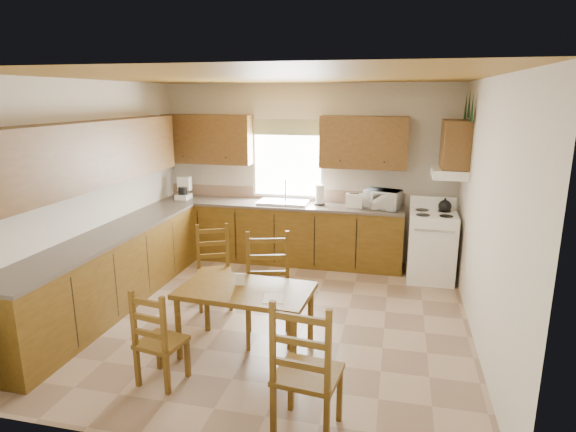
% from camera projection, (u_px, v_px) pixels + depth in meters
% --- Properties ---
extents(floor, '(4.50, 4.50, 0.00)m').
position_uv_depth(floor, '(270.00, 316.00, 5.63)').
color(floor, '#9D826A').
rests_on(floor, ground).
extents(ceiling, '(4.50, 4.50, 0.00)m').
position_uv_depth(ceiling, '(267.00, 77.00, 4.98)').
color(ceiling, olive).
rests_on(ceiling, floor).
extents(wall_left, '(4.50, 4.50, 0.00)m').
position_uv_depth(wall_left, '(89.00, 195.00, 5.80)').
color(wall_left, beige).
rests_on(wall_left, floor).
extents(wall_right, '(4.50, 4.50, 0.00)m').
position_uv_depth(wall_right, '(485.00, 215.00, 4.81)').
color(wall_right, beige).
rests_on(wall_right, floor).
extents(wall_back, '(4.50, 4.50, 0.00)m').
position_uv_depth(wall_back, '(307.00, 173.00, 7.43)').
color(wall_back, beige).
rests_on(wall_back, floor).
extents(wall_front, '(4.50, 4.50, 0.00)m').
position_uv_depth(wall_front, '(179.00, 277.00, 3.18)').
color(wall_front, beige).
rests_on(wall_front, floor).
extents(lower_cab_back, '(3.75, 0.60, 0.88)m').
position_uv_depth(lower_cab_back, '(279.00, 233.00, 7.45)').
color(lower_cab_back, brown).
rests_on(lower_cab_back, floor).
extents(lower_cab_left, '(0.60, 3.60, 0.88)m').
position_uv_depth(lower_cab_left, '(111.00, 272.00, 5.81)').
color(lower_cab_left, brown).
rests_on(lower_cab_left, floor).
extents(counter_back, '(3.75, 0.63, 0.04)m').
position_uv_depth(counter_back, '(279.00, 204.00, 7.34)').
color(counter_back, brown).
rests_on(counter_back, lower_cab_back).
extents(counter_left, '(0.63, 3.60, 0.04)m').
position_uv_depth(counter_left, '(107.00, 236.00, 5.70)').
color(counter_left, brown).
rests_on(counter_left, lower_cab_left).
extents(backsplash, '(3.75, 0.01, 0.18)m').
position_uv_depth(backsplash, '(283.00, 194.00, 7.59)').
color(backsplash, '#97765E').
rests_on(backsplash, counter_back).
extents(upper_cab_back_left, '(1.41, 0.33, 0.75)m').
position_uv_depth(upper_cab_back_left, '(208.00, 139.00, 7.49)').
color(upper_cab_back_left, brown).
rests_on(upper_cab_back_left, wall_back).
extents(upper_cab_back_right, '(1.25, 0.33, 0.75)m').
position_uv_depth(upper_cab_back_right, '(364.00, 142.00, 6.96)').
color(upper_cab_back_right, brown).
rests_on(upper_cab_back_right, wall_back).
extents(upper_cab_left, '(0.33, 3.60, 0.75)m').
position_uv_depth(upper_cab_left, '(89.00, 155.00, 5.50)').
color(upper_cab_left, brown).
rests_on(upper_cab_left, wall_left).
extents(upper_cab_stove, '(0.33, 0.62, 0.62)m').
position_uv_depth(upper_cab_stove, '(455.00, 144.00, 6.27)').
color(upper_cab_stove, brown).
rests_on(upper_cab_stove, wall_right).
extents(range_hood, '(0.44, 0.62, 0.12)m').
position_uv_depth(range_hood, '(449.00, 173.00, 6.38)').
color(range_hood, white).
rests_on(range_hood, wall_right).
extents(window_frame, '(1.13, 0.02, 1.18)m').
position_uv_depth(window_frame, '(288.00, 160.00, 7.42)').
color(window_frame, white).
rests_on(window_frame, wall_back).
extents(window_pane, '(1.05, 0.01, 1.10)m').
position_uv_depth(window_pane, '(288.00, 160.00, 7.41)').
color(window_pane, white).
rests_on(window_pane, wall_back).
extents(window_valance, '(1.19, 0.01, 0.24)m').
position_uv_depth(window_valance, '(287.00, 127.00, 7.27)').
color(window_valance, '#546D37').
rests_on(window_valance, wall_back).
extents(sink_basin, '(0.75, 0.45, 0.04)m').
position_uv_depth(sink_basin, '(284.00, 202.00, 7.31)').
color(sink_basin, silver).
rests_on(sink_basin, counter_back).
extents(pine_decal_a, '(0.22, 0.22, 0.36)m').
position_uv_depth(pine_decal_a, '(472.00, 107.00, 5.83)').
color(pine_decal_a, '#133418').
rests_on(pine_decal_a, wall_right).
extents(pine_decal_b, '(0.22, 0.22, 0.36)m').
position_uv_depth(pine_decal_b, '(469.00, 103.00, 6.12)').
color(pine_decal_b, '#133418').
rests_on(pine_decal_b, wall_right).
extents(pine_decal_c, '(0.22, 0.22, 0.36)m').
position_uv_depth(pine_decal_c, '(466.00, 106.00, 6.43)').
color(pine_decal_c, '#133418').
rests_on(pine_decal_c, wall_right).
extents(stove, '(0.63, 0.65, 0.93)m').
position_uv_depth(stove, '(431.00, 247.00, 6.68)').
color(stove, white).
rests_on(stove, floor).
extents(coffeemaker, '(0.19, 0.23, 0.32)m').
position_uv_depth(coffeemaker, '(183.00, 189.00, 7.60)').
color(coffeemaker, white).
rests_on(coffeemaker, counter_back).
extents(paper_towel, '(0.17, 0.17, 0.30)m').
position_uv_depth(paper_towel, '(320.00, 195.00, 7.20)').
color(paper_towel, white).
rests_on(paper_towel, counter_back).
extents(toaster, '(0.25, 0.16, 0.20)m').
position_uv_depth(toaster, '(354.00, 200.00, 7.05)').
color(toaster, white).
rests_on(toaster, counter_back).
extents(microwave, '(0.53, 0.44, 0.28)m').
position_uv_depth(microwave, '(383.00, 199.00, 6.95)').
color(microwave, white).
rests_on(microwave, counter_back).
extents(dining_table, '(1.33, 0.82, 0.69)m').
position_uv_depth(dining_table, '(246.00, 320.00, 4.77)').
color(dining_table, brown).
rests_on(dining_table, floor).
extents(chair_near_left, '(0.44, 0.42, 0.90)m').
position_uv_depth(chair_near_left, '(161.00, 336.00, 4.25)').
color(chair_near_left, brown).
rests_on(chair_near_left, floor).
extents(chair_near_right, '(0.52, 0.50, 1.11)m').
position_uv_depth(chair_near_right, '(308.00, 365.00, 3.59)').
color(chair_near_right, brown).
rests_on(chair_near_right, floor).
extents(chair_far_left, '(0.54, 0.53, 0.99)m').
position_uv_depth(chair_far_left, '(214.00, 268.00, 5.80)').
color(chair_far_left, brown).
rests_on(chair_far_left, floor).
extents(chair_far_right, '(0.58, 0.56, 1.13)m').
position_uv_depth(chair_far_right, '(268.00, 290.00, 4.95)').
color(chair_far_right, brown).
rests_on(chair_far_right, floor).
extents(table_paper, '(0.23, 0.28, 0.00)m').
position_uv_depth(table_paper, '(274.00, 298.00, 4.46)').
color(table_paper, white).
rests_on(table_paper, dining_table).
extents(table_card, '(0.09, 0.03, 0.12)m').
position_uv_depth(table_card, '(240.00, 279.00, 4.75)').
color(table_card, white).
rests_on(table_card, dining_table).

